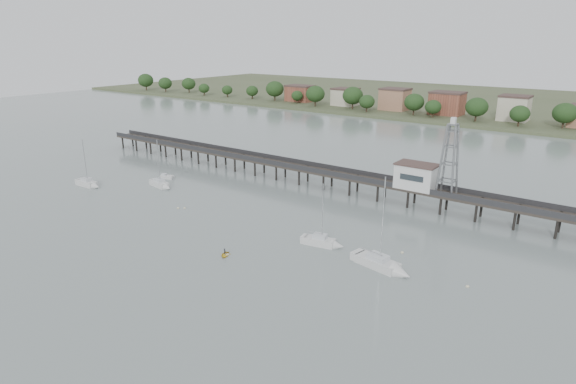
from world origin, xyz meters
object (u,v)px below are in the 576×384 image
at_px(sailboat_c, 325,243).
at_px(white_tender, 167,177).
at_px(lattice_tower, 449,160).
at_px(sailboat_d, 386,267).
at_px(sailboat_a, 90,184).
at_px(yellow_dinghy, 225,256).
at_px(pier, 315,171).
at_px(sailboat_b, 162,185).

distance_m(sailboat_c, white_tender, 55.89).
relative_size(lattice_tower, sailboat_d, 0.99).
height_order(sailboat_a, sailboat_d, sailboat_d).
bearing_deg(sailboat_a, yellow_dinghy, -12.08).
bearing_deg(pier, sailboat_a, -142.90).
bearing_deg(pier, lattice_tower, 0.00).
height_order(sailboat_a, white_tender, sailboat_a).
relative_size(lattice_tower, sailboat_a, 1.28).
distance_m(sailboat_c, yellow_dinghy, 17.22).
distance_m(lattice_tower, white_tender, 68.47).
bearing_deg(sailboat_b, sailboat_c, 2.38).
relative_size(sailboat_b, sailboat_c, 1.03).
relative_size(sailboat_b, sailboat_d, 0.77).
relative_size(sailboat_d, yellow_dinghy, 6.69).
relative_size(pier, sailboat_d, 9.57).
xyz_separation_m(pier, sailboat_d, (33.10, -30.88, -3.16)).
height_order(sailboat_d, yellow_dinghy, sailboat_d).
height_order(pier, sailboat_d, sailboat_d).
height_order(sailboat_a, yellow_dinghy, sailboat_a).
bearing_deg(sailboat_c, sailboat_a, 172.48).
distance_m(pier, white_tender, 38.15).
xyz_separation_m(sailboat_d, yellow_dinghy, (-23.65, -10.84, -0.63)).
bearing_deg(yellow_dinghy, sailboat_b, 128.16).
distance_m(sailboat_b, sailboat_d, 62.29).
height_order(lattice_tower, sailboat_b, lattice_tower).
xyz_separation_m(pier, lattice_tower, (31.50, 0.00, 7.31)).
xyz_separation_m(sailboat_a, sailboat_c, (64.00, 3.98, 0.00)).
bearing_deg(sailboat_c, sailboat_d, -20.95).
distance_m(sailboat_a, sailboat_b, 17.56).
bearing_deg(sailboat_d, sailboat_c, -178.91).
xyz_separation_m(sailboat_d, sailboat_c, (-12.35, 2.15, 0.02)).
relative_size(pier, sailboat_c, 12.83).
height_order(sailboat_d, sailboat_c, sailboat_d).
xyz_separation_m(sailboat_c, yellow_dinghy, (-11.30, -12.98, -0.65)).
bearing_deg(yellow_dinghy, sailboat_d, -0.98).
bearing_deg(pier, white_tender, -153.22).
height_order(sailboat_a, sailboat_c, sailboat_a).
bearing_deg(sailboat_d, yellow_dinghy, -144.42).
distance_m(sailboat_b, white_tender, 7.83).
bearing_deg(sailboat_b, pier, 47.72).
height_order(sailboat_b, sailboat_d, sailboat_d).
distance_m(sailboat_a, yellow_dinghy, 53.47).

